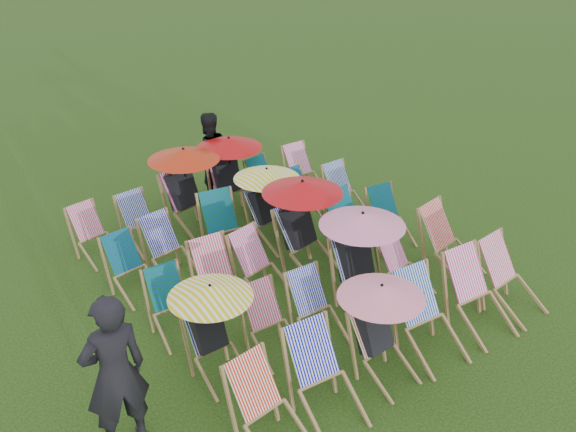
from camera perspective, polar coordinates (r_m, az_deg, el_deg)
ground at (r=9.45m, az=0.45°, el=-5.91°), size 100.00×100.00×0.00m
deckchair_0 at (r=6.79m, az=-1.62°, el=-16.81°), size 0.70×0.91×0.92m
deckchair_1 at (r=7.10m, az=3.38°, el=-14.16°), size 0.72×0.95×0.98m
deckchair_2 at (r=7.55m, az=8.38°, el=-10.10°), size 1.01×1.07×1.20m
deckchair_3 at (r=8.07m, az=12.51°, el=-8.85°), size 0.75×0.99×1.02m
deckchair_4 at (r=8.65m, az=16.72°, el=-6.71°), size 0.73×0.97×1.01m
deckchair_5 at (r=9.16m, az=19.34°, el=-5.23°), size 0.72×0.95×0.97m
deckchair_6 at (r=7.55m, az=-6.62°, el=-10.07°), size 0.99×1.03×1.17m
deckchair_7 at (r=7.95m, az=-1.49°, el=-9.51°), size 0.57×0.79×0.84m
deckchair_8 at (r=8.18m, az=2.65°, el=-8.24°), size 0.60×0.81×0.85m
deckchair_9 at (r=8.65m, az=6.62°, el=-3.90°), size 1.15×1.21×1.37m
deckchair_10 at (r=9.17m, az=10.36°, el=-4.36°), size 0.71×0.88×0.86m
deckchair_11 at (r=9.76m, az=14.36°, el=-2.22°), size 0.81×1.02×1.00m
deckchair_12 at (r=8.37m, az=-10.15°, el=-7.86°), size 0.60×0.81×0.84m
deckchair_13 at (r=8.72m, az=-6.08°, el=-5.57°), size 0.68×0.90×0.93m
deckchair_14 at (r=8.96m, az=-2.30°, el=-4.51°), size 0.76×0.94×0.92m
deckchair_15 at (r=9.40m, az=1.56°, el=-0.85°), size 1.19×1.29×1.41m
deckchair_16 at (r=9.88m, az=5.88°, el=-1.05°), size 0.73×0.97×1.01m
deckchair_17 at (r=10.42m, az=9.14°, el=-0.13°), size 0.66×0.85×0.86m
deckchair_18 at (r=9.26m, az=-13.74°, el=-4.47°), size 0.65×0.83×0.84m
deckchair_19 at (r=9.54m, az=-10.46°, el=-2.89°), size 0.71×0.90×0.89m
deckchair_20 at (r=9.91m, az=-5.59°, el=-1.10°), size 0.77×0.97×0.96m
deckchair_21 at (r=10.17m, az=-1.65°, el=0.96°), size 1.05×1.14×1.25m
deckchair_22 at (r=10.65m, az=1.27°, el=1.19°), size 0.64×0.89×0.96m
deckchair_23 at (r=11.24m, az=5.16°, el=2.24°), size 0.58×0.80×0.86m
deckchair_24 at (r=10.29m, az=-16.83°, el=-1.54°), size 0.65×0.83×0.82m
deckchair_25 at (r=10.41m, az=-12.79°, el=-0.58°), size 0.63×0.83×0.85m
deckchair_26 at (r=10.67m, az=-8.87°, el=2.41°), size 1.18×1.28×1.40m
deckchair_27 at (r=11.16m, az=-5.16°, el=3.66°), size 1.14×1.21×1.35m
deckchair_28 at (r=11.46m, az=-1.68°, el=2.84°), size 0.69×0.86×0.85m
deckchair_29 at (r=11.96m, az=1.51°, el=4.01°), size 0.59×0.82×0.88m
person_left at (r=6.72m, az=-15.16°, el=-13.36°), size 0.69×0.47×1.82m
person_rear at (r=11.74m, az=-7.07°, el=5.33°), size 0.85×0.70×1.62m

